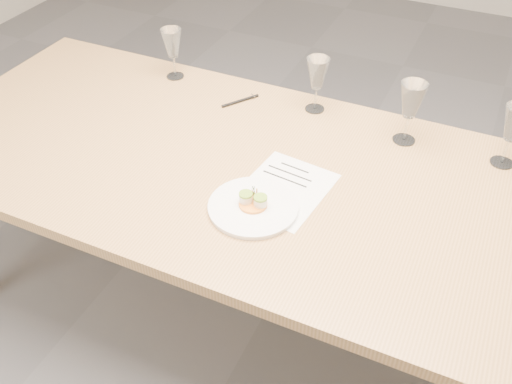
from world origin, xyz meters
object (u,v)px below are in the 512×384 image
at_px(recipe_sheet, 284,189).
at_px(wine_glass_1, 317,75).
at_px(wine_glass_2, 411,101).
at_px(dining_table, 264,186).
at_px(ballpoint_pen, 240,101).
at_px(wine_glass_0, 172,44).
at_px(dinner_plate, 253,206).

height_order(recipe_sheet, wine_glass_1, wine_glass_1).
relative_size(recipe_sheet, wine_glass_2, 1.54).
height_order(dining_table, recipe_sheet, recipe_sheet).
xyz_separation_m(dining_table, wine_glass_2, (0.36, 0.35, 0.22)).
distance_m(dining_table, ballpoint_pen, 0.42).
distance_m(recipe_sheet, wine_glass_2, 0.51).
height_order(wine_glass_0, wine_glass_1, wine_glass_1).
bearing_deg(recipe_sheet, ballpoint_pen, 137.42).
relative_size(dinner_plate, wine_glass_0, 1.34).
bearing_deg(ballpoint_pen, dinner_plate, -116.19).
relative_size(dinner_plate, ballpoint_pen, 1.98).
distance_m(dining_table, dinner_plate, 0.20).
distance_m(recipe_sheet, wine_glass_0, 0.82).
bearing_deg(wine_glass_2, wine_glass_1, 170.31).
relative_size(wine_glass_1, wine_glass_2, 0.93).
xyz_separation_m(dining_table, wine_glass_1, (0.02, 0.40, 0.21)).
bearing_deg(wine_glass_1, ballpoint_pen, -165.59).
relative_size(wine_glass_0, wine_glass_2, 0.91).
xyz_separation_m(recipe_sheet, wine_glass_2, (0.27, 0.41, 0.15)).
relative_size(recipe_sheet, ballpoint_pen, 2.51).
distance_m(dinner_plate, wine_glass_2, 0.63).
height_order(dining_table, dinner_plate, dinner_plate).
bearing_deg(dinner_plate, wine_glass_1, 92.68).
relative_size(dining_table, wine_glass_0, 12.16).
xyz_separation_m(ballpoint_pen, wine_glass_2, (0.61, 0.01, 0.15)).
bearing_deg(wine_glass_2, ballpoint_pen, -179.02).
bearing_deg(recipe_sheet, dining_table, 152.76).
relative_size(ballpoint_pen, wine_glass_2, 0.61).
bearing_deg(dinner_plate, ballpoint_pen, 119.64).
height_order(wine_glass_0, wine_glass_2, wine_glass_2).
distance_m(dining_table, wine_glass_2, 0.55).
relative_size(dining_table, ballpoint_pen, 18.03).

